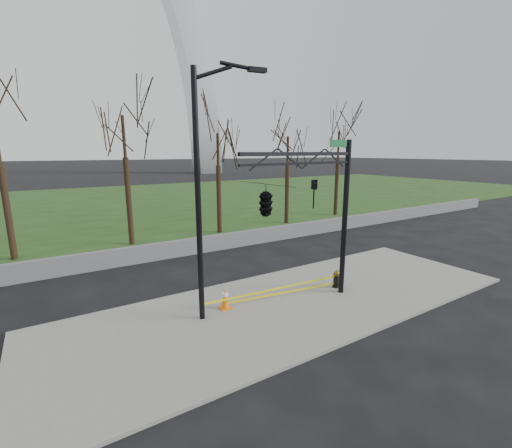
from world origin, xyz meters
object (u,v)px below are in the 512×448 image
traffic_cone (225,298)px  traffic_signal_mast (284,198)px  fire_hydrant (336,279)px  street_light (205,180)px

traffic_cone → traffic_signal_mast: 4.22m
fire_hydrant → street_light: bearing=152.1°
traffic_cone → fire_hydrant: bearing=-8.1°
street_light → traffic_signal_mast: bearing=-22.4°
street_light → traffic_signal_mast: size_ratio=1.37×
fire_hydrant → traffic_cone: (-4.77, 0.68, 0.04)m
fire_hydrant → traffic_signal_mast: size_ratio=0.12×
fire_hydrant → street_light: (-5.54, 0.40, 4.26)m
traffic_signal_mast → fire_hydrant: bearing=7.1°
traffic_cone → street_light: 4.30m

